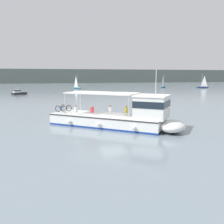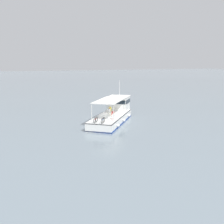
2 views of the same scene
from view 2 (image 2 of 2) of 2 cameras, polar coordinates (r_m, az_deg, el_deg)
ground_plane at (r=37.28m, az=-0.58°, el=-2.10°), size 400.00×400.00×0.00m
ferry_main at (r=37.98m, az=0.42°, el=-0.30°), size 11.83×10.39×5.32m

